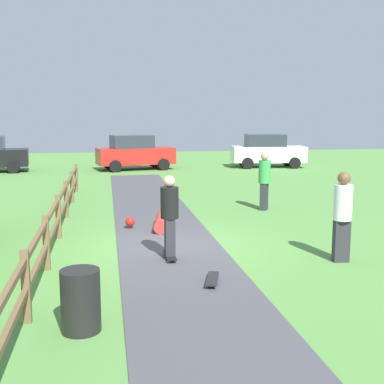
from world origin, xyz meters
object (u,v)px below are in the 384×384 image
at_px(trash_bin, 81,301).
at_px(skateboard_loose, 212,279).
at_px(bystander_white, 343,212).
at_px(skater_riding, 170,213).
at_px(parked_car_red, 135,152).
at_px(bystander_green, 264,178).
at_px(parked_car_white, 267,151).
at_px(skater_fallen, 159,222).

relative_size(trash_bin, skateboard_loose, 1.09).
bearing_deg(trash_bin, bystander_white, 26.19).
height_order(skater_riding, bystander_white, bystander_white).
relative_size(bystander_white, parked_car_red, 0.43).
distance_m(bystander_green, parked_car_white, 13.38).
xyz_separation_m(trash_bin, skateboard_loose, (2.26, 1.65, -0.36)).
bearing_deg(parked_car_red, skater_fallen, -90.76).
bearing_deg(bystander_green, bystander_white, -91.86).
xyz_separation_m(trash_bin, parked_car_white, (9.65, 21.00, 0.51)).
height_order(bystander_green, parked_car_red, parked_car_red).
xyz_separation_m(parked_car_white, parked_car_red, (-7.70, -0.02, 0.00)).
xyz_separation_m(skater_fallen, parked_car_white, (7.89, 14.81, 0.76)).
bearing_deg(skater_fallen, skater_riding, -91.48).
xyz_separation_m(trash_bin, skater_riding, (1.69, 3.31, 0.56)).
bearing_deg(bystander_white, trash_bin, -153.81).
bearing_deg(bystander_white, bystander_green, 88.14).
xyz_separation_m(trash_bin, skater_fallen, (1.76, 6.19, -0.25)).
relative_size(skater_fallen, bystander_green, 0.80).
xyz_separation_m(bystander_green, parked_car_white, (4.28, 12.67, -0.08)).
distance_m(skater_fallen, bystander_white, 5.07).
relative_size(parked_car_white, parked_car_red, 0.98).
bearing_deg(skater_fallen, bystander_green, 30.62).
distance_m(bystander_white, parked_car_white, 18.98).
bearing_deg(parked_car_white, skater_riding, -114.24).
distance_m(trash_bin, bystander_green, 9.93).
height_order(trash_bin, skater_riding, skater_riding).
bearing_deg(parked_car_white, bystander_white, -103.60).
distance_m(skater_fallen, bystander_green, 4.29).
distance_m(skateboard_loose, bystander_green, 7.43).
relative_size(skateboard_loose, bystander_white, 0.44).
xyz_separation_m(trash_bin, parked_car_red, (1.96, 20.99, 0.51)).
height_order(bystander_white, parked_car_white, parked_car_white).
bearing_deg(skater_riding, trash_bin, -117.01).
distance_m(skater_riding, bystander_green, 6.23).
distance_m(trash_bin, skater_riding, 3.75).
xyz_separation_m(skateboard_loose, bystander_white, (2.93, 0.90, 0.97)).
relative_size(skater_fallen, parked_car_white, 0.34).
relative_size(skater_riding, bystander_white, 0.94).
relative_size(skater_fallen, skateboard_loose, 1.82).
bearing_deg(parked_car_red, bystander_green, -74.88).
relative_size(trash_bin, parked_car_red, 0.20).
bearing_deg(skateboard_loose, skater_riding, 109.01).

